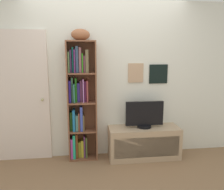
# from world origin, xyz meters

# --- Properties ---
(back_wall) EXTENTS (4.80, 0.08, 2.47)m
(back_wall) POSITION_xyz_m (0.00, 1.13, 1.24)
(back_wall) COLOR silver
(back_wall) RESTS_ON ground
(bookshelf) EXTENTS (0.44, 0.25, 1.85)m
(bookshelf) POSITION_xyz_m (-0.43, 1.00, 0.90)
(bookshelf) COLOR brown
(bookshelf) RESTS_ON ground
(football) EXTENTS (0.32, 0.25, 0.17)m
(football) POSITION_xyz_m (-0.40, 0.98, 1.93)
(football) COLOR brown
(football) RESTS_ON bookshelf
(tv_stand) EXTENTS (1.13, 0.41, 0.50)m
(tv_stand) POSITION_xyz_m (0.57, 0.89, 0.25)
(tv_stand) COLOR tan
(tv_stand) RESTS_ON ground
(television) EXTENTS (0.60, 0.22, 0.42)m
(television) POSITION_xyz_m (0.57, 0.89, 0.71)
(television) COLOR black
(television) RESTS_ON tv_stand
(door) EXTENTS (0.81, 0.09, 2.01)m
(door) POSITION_xyz_m (-1.31, 1.08, 1.00)
(door) COLOR silver
(door) RESTS_ON ground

